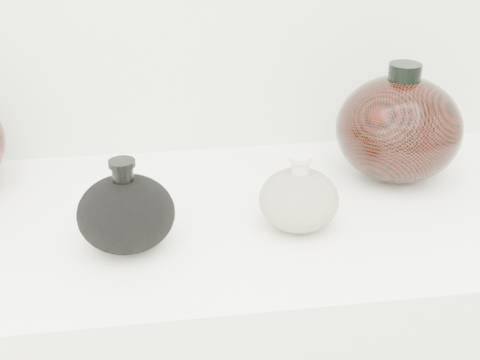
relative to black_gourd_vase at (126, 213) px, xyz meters
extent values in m
cube|color=white|center=(0.16, 0.07, -0.07)|extent=(1.20, 0.50, 0.03)
ellipsoid|color=black|center=(0.00, 0.00, 0.00)|extent=(0.15, 0.15, 0.11)
cylinder|color=black|center=(0.00, 0.00, 0.06)|extent=(0.03, 0.03, 0.03)
cylinder|color=black|center=(0.00, 0.00, 0.08)|extent=(0.04, 0.04, 0.01)
ellipsoid|color=beige|center=(0.25, 0.02, -0.01)|extent=(0.14, 0.14, 0.09)
cylinder|color=beige|center=(0.25, 0.02, 0.04)|extent=(0.03, 0.03, 0.03)
cylinder|color=beige|center=(0.25, 0.02, 0.06)|extent=(0.04, 0.04, 0.01)
ellipsoid|color=black|center=(0.45, 0.16, 0.03)|extent=(0.21, 0.21, 0.18)
cylinder|color=black|center=(0.45, 0.16, 0.13)|extent=(0.05, 0.05, 0.03)
camera|label=1|loc=(0.04, -0.82, 0.45)|focal=50.00mm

